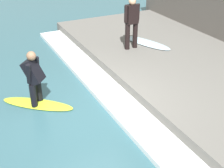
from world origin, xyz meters
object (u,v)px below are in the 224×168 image
Objects in this scene: surfer_waiting_near at (132,21)px; surfboard_waiting_near at (147,43)px; surfboard_riding at (38,104)px; surfer_riding at (34,76)px.

surfboard_waiting_near is at bearing 10.36° from surfer_waiting_near.
surfer_riding reaches higher than surfboard_riding.
surfer_riding is (0.00, 0.00, 0.78)m from surfboard_riding.
surfboard_riding is at bearing -156.78° from surfer_waiting_near.
surfer_riding is 0.69× the size of surfboard_waiting_near.
surfer_waiting_near is at bearing -169.64° from surfboard_waiting_near.
surfer_waiting_near is (3.48, 1.49, 0.45)m from surfer_riding.
surfer_riding is 0.84× the size of surfer_waiting_near.
surfer_waiting_near reaches higher than surfboard_riding.
surfer_riding is at bearing 0.00° from surfboard_riding.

